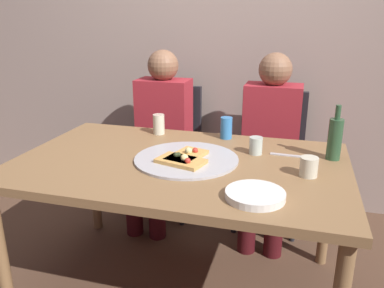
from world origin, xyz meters
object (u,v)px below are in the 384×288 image
(tumbler_near, at_px, (309,167))
(wine_bottle, at_px, (335,138))
(tumbler_far, at_px, (256,146))
(dining_table, at_px, (180,174))
(wine_glass, at_px, (159,124))
(table_knife, at_px, (293,156))
(chair_right, at_px, (271,150))
(guest_in_beanie, at_px, (270,138))
(soda_can, at_px, (226,128))
(pizza_slice_last, at_px, (181,161))
(pizza_tray, at_px, (186,159))
(pizza_slice_extra, at_px, (187,155))
(guest_in_sweater, at_px, (160,129))
(plate_stack, at_px, (255,195))
(chair_left, at_px, (168,141))

(tumbler_near, bearing_deg, wine_bottle, 65.34)
(tumbler_far, bearing_deg, dining_table, -149.93)
(tumbler_near, relative_size, wine_glass, 0.74)
(table_knife, bearing_deg, dining_table, -155.60)
(wine_bottle, distance_m, chair_right, 0.81)
(guest_in_beanie, bearing_deg, soda_can, 55.84)
(pizza_slice_last, xyz_separation_m, wine_glass, (-0.28, 0.45, 0.03))
(pizza_tray, relative_size, chair_right, 0.56)
(pizza_slice_extra, bearing_deg, guest_in_sweater, 119.33)
(tumbler_far, height_order, soda_can, soda_can)
(dining_table, xyz_separation_m, tumbler_near, (0.59, -0.03, 0.11))
(tumbler_far, height_order, plate_stack, tumbler_far)
(wine_bottle, xyz_separation_m, chair_left, (-1.08, 0.67, -0.32))
(wine_bottle, xyz_separation_m, guest_in_sweater, (-1.08, 0.52, -0.19))
(wine_glass, relative_size, chair_right, 0.13)
(tumbler_near, bearing_deg, wine_glass, 153.76)
(table_knife, bearing_deg, wine_bottle, 7.52)
(tumbler_near, relative_size, chair_right, 0.10)
(tumbler_near, height_order, soda_can, soda_can)
(chair_right, bearing_deg, tumbler_far, 87.56)
(pizza_tray, relative_size, table_knife, 2.28)
(pizza_tray, xyz_separation_m, pizza_slice_last, (-0.00, -0.07, 0.02))
(plate_stack, distance_m, table_knife, 0.53)
(wine_bottle, bearing_deg, wine_glass, 170.20)
(pizza_tray, xyz_separation_m, wine_bottle, (0.68, 0.21, 0.10))
(soda_can, relative_size, chair_right, 0.14)
(chair_left, bearing_deg, wine_bottle, 148.43)
(pizza_slice_extra, distance_m, table_knife, 0.53)
(soda_can, relative_size, guest_in_beanie, 0.10)
(pizza_slice_extra, xyz_separation_m, tumbler_near, (0.56, -0.04, 0.02))
(tumbler_far, relative_size, table_knife, 0.40)
(plate_stack, bearing_deg, pizza_tray, 138.92)
(pizza_slice_last, relative_size, guest_in_sweater, 0.21)
(tumbler_near, bearing_deg, guest_in_beanie, 106.42)
(chair_left, xyz_separation_m, chair_right, (0.74, 0.00, 0.00))
(tumbler_far, distance_m, chair_right, 0.74)
(dining_table, xyz_separation_m, guest_in_sweater, (-0.38, 0.74, -0.01))
(dining_table, distance_m, chair_left, 0.98)
(chair_left, bearing_deg, tumbler_near, 136.59)
(dining_table, xyz_separation_m, table_knife, (0.52, 0.21, 0.07))
(pizza_slice_extra, relative_size, guest_in_sweater, 0.21)
(pizza_tray, distance_m, chair_right, 0.96)
(dining_table, height_order, chair_right, chair_right)
(pizza_slice_last, relative_size, pizza_slice_extra, 1.00)
(pizza_tray, bearing_deg, chair_left, 114.80)
(soda_can, relative_size, plate_stack, 0.53)
(chair_right, bearing_deg, table_knife, 102.67)
(tumbler_near, bearing_deg, table_knife, 107.10)
(plate_stack, height_order, chair_right, chair_right)
(guest_in_sweater, distance_m, guest_in_beanie, 0.74)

